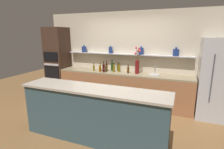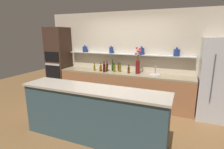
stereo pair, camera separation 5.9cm
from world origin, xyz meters
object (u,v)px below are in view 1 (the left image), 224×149
object	(u,v)px
sink_fixture	(154,74)
bottle_oil_6	(119,68)
bottle_oil_7	(118,67)
oven_tower	(58,62)
bottle_oil_4	(114,68)
bottle_spirit_1	(106,68)
bottle_sauce_8	(100,69)
bottle_wine_3	(106,67)
refrigerator	(216,79)
bottle_oil_0	(94,68)
bottle_wine_2	(112,66)
bottle_spirit_9	(128,70)
bottle_wine_10	(104,68)
flower_vase	(137,64)
bottle_oil_5	(100,68)

from	to	relation	value
sink_fixture	bottle_oil_6	bearing A→B (deg)	177.69
bottle_oil_7	sink_fixture	bearing A→B (deg)	-8.05
oven_tower	bottle_oil_4	size ratio (longest dim) A/B	8.72
bottle_spirit_1	bottle_sauce_8	xyz separation A→B (m)	(-0.16, -0.11, -0.02)
oven_tower	bottle_spirit_1	world-z (taller)	oven_tower
oven_tower	bottle_wine_3	size ratio (longest dim) A/B	7.34
refrigerator	bottle_oil_7	xyz separation A→B (m)	(-2.49, 0.20, 0.07)
refrigerator	oven_tower	xyz separation A→B (m)	(-4.51, 0.04, 0.14)
bottle_oil_0	bottle_wine_2	distance (m)	0.54
bottle_wine_3	bottle_oil_7	world-z (taller)	bottle_wine_3
bottle_spirit_9	bottle_spirit_1	bearing A→B (deg)	-179.70
oven_tower	bottle_wine_3	bearing A→B (deg)	1.74
sink_fixture	bottle_wine_10	world-z (taller)	bottle_wine_10
sink_fixture	bottle_oil_7	size ratio (longest dim) A/B	1.13
flower_vase	bottle_oil_4	xyz separation A→B (m)	(-0.67, -0.02, -0.16)
bottle_oil_0	bottle_wine_3	world-z (taller)	bottle_wine_3
bottle_oil_6	bottle_sauce_8	xyz separation A→B (m)	(-0.53, -0.20, -0.03)
bottle_oil_0	bottle_oil_4	world-z (taller)	bottle_oil_4
bottle_oil_7	bottle_wine_10	distance (m)	0.46
bottle_wine_2	bottle_oil_6	world-z (taller)	bottle_wine_2
bottle_oil_0	sink_fixture	bearing A→B (deg)	2.75
sink_fixture	bottle_wine_2	xyz separation A→B (m)	(-1.24, 0.10, 0.10)
flower_vase	bottle_wine_3	size ratio (longest dim) A/B	2.44
bottle_oil_0	bottle_oil_5	xyz separation A→B (m)	(0.20, 0.03, 0.01)
sink_fixture	bottle_oil_4	bearing A→B (deg)	-178.50
bottle_spirit_9	sink_fixture	bearing A→B (deg)	4.07
sink_fixture	bottle_wine_10	xyz separation A→B (m)	(-1.38, -0.19, 0.10)
oven_tower	bottle_sauce_8	xyz separation A→B (m)	(1.58, -0.15, -0.10)
flower_vase	bottle_spirit_9	world-z (taller)	flower_vase
bottle_oil_0	bottle_oil_4	size ratio (longest dim) A/B	0.84
bottle_oil_0	bottle_oil_7	world-z (taller)	bottle_oil_7
flower_vase	bottle_oil_6	distance (m)	0.55
bottle_spirit_1	bottle_wine_3	xyz separation A→B (m)	(-0.03, 0.09, 0.02)
oven_tower	bottle_oil_7	bearing A→B (deg)	4.64
bottle_oil_4	bottle_sauce_8	world-z (taller)	bottle_oil_4
sink_fixture	bottle_oil_4	size ratio (longest dim) A/B	1.14
flower_vase	bottle_sauce_8	bearing A→B (deg)	-172.08
sink_fixture	bottle_spirit_1	xyz separation A→B (m)	(-1.36, -0.05, 0.07)
bottle_oil_0	bottle_oil_5	distance (m)	0.20
bottle_oil_5	bottle_oil_7	distance (m)	0.52
bottle_wine_10	bottle_oil_4	bearing A→B (deg)	32.97
bottle_spirit_9	bottle_wine_10	distance (m)	0.69
bottle_oil_7	bottle_spirit_1	bearing A→B (deg)	-144.05
bottle_oil_6	sink_fixture	bearing A→B (deg)	-2.31
bottle_spirit_9	bottle_wine_10	size ratio (longest dim) A/B	0.73
sink_fixture	bottle_oil_7	world-z (taller)	bottle_oil_7
bottle_oil_5	bottle_spirit_9	distance (m)	0.84
refrigerator	bottle_oil_4	size ratio (longest dim) A/B	7.60
oven_tower	refrigerator	bearing A→B (deg)	-0.47
bottle_wine_2	bottle_oil_4	size ratio (longest dim) A/B	1.32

